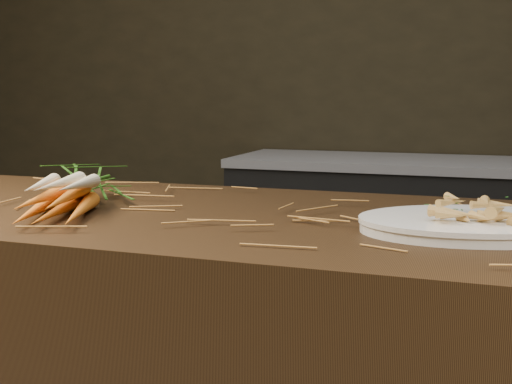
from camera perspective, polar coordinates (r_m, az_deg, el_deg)
back_counter at (r=3.12m, az=14.90°, el=-4.87°), size 1.82×0.62×0.84m
straw_bedding at (r=1.28m, az=-4.56°, el=-1.32°), size 1.40×0.60×0.02m
root_veg_bunch at (r=1.36m, az=-15.55°, el=0.46°), size 0.29×0.49×0.09m
serving_platter at (r=1.14m, az=18.87°, el=-2.88°), size 0.45×0.37×0.02m
roasted_veg_heap at (r=1.13m, az=18.94°, el=-1.31°), size 0.22×0.19×0.04m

